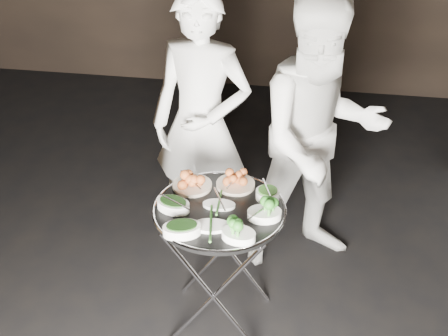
# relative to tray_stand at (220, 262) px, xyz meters

# --- Properties ---
(tray_stand) EXTENTS (0.53, 0.45, 0.79)m
(tray_stand) POSITION_rel_tray_stand_xyz_m (0.00, 0.00, 0.00)
(tray_stand) COLOR silver
(tray_stand) RESTS_ON floor
(serving_tray) EXTENTS (0.69, 0.69, 0.04)m
(serving_tray) POSITION_rel_tray_stand_xyz_m (0.00, 0.00, 0.35)
(serving_tray) COLOR black
(serving_tray) RESTS_ON tray_stand
(potato_plate_a) EXTENTS (0.21, 0.21, 0.08)m
(potato_plate_a) POSITION_rel_tray_stand_xyz_m (-0.17, 0.17, 0.39)
(potato_plate_a) COLOR beige
(potato_plate_a) RESTS_ON serving_tray
(potato_plate_b) EXTENTS (0.21, 0.21, 0.08)m
(potato_plate_b) POSITION_rel_tray_stand_xyz_m (0.05, 0.22, 0.39)
(potato_plate_b) COLOR beige
(potato_plate_b) RESTS_ON serving_tray
(greens_bowl) EXTENTS (0.12, 0.12, 0.07)m
(greens_bowl) POSITION_rel_tray_stand_xyz_m (0.23, 0.13, 0.39)
(greens_bowl) COLOR white
(greens_bowl) RESTS_ON serving_tray
(asparagus_plate_a) EXTENTS (0.17, 0.10, 0.03)m
(asparagus_plate_a) POSITION_rel_tray_stand_xyz_m (-0.01, 0.02, 0.37)
(asparagus_plate_a) COLOR white
(asparagus_plate_a) RESTS_ON serving_tray
(asparagus_plate_b) EXTENTS (0.20, 0.13, 0.04)m
(asparagus_plate_b) POSITION_rel_tray_stand_xyz_m (-0.02, -0.16, 0.38)
(asparagus_plate_b) COLOR white
(asparagus_plate_b) RESTS_ON serving_tray
(spinach_bowl_a) EXTENTS (0.20, 0.16, 0.07)m
(spinach_bowl_a) POSITION_rel_tray_stand_xyz_m (-0.23, -0.04, 0.39)
(spinach_bowl_a) COLOR white
(spinach_bowl_a) RESTS_ON serving_tray
(spinach_bowl_b) EXTENTS (0.21, 0.17, 0.08)m
(spinach_bowl_b) POSITION_rel_tray_stand_xyz_m (-0.14, -0.23, 0.39)
(spinach_bowl_b) COLOR white
(spinach_bowl_b) RESTS_ON serving_tray
(broccoli_bowl_a) EXTENTS (0.19, 0.15, 0.07)m
(broccoli_bowl_a) POSITION_rel_tray_stand_xyz_m (0.23, -0.04, 0.39)
(broccoli_bowl_a) COLOR white
(broccoli_bowl_a) RESTS_ON serving_tray
(broccoli_bowl_b) EXTENTS (0.19, 0.15, 0.07)m
(broccoli_bowl_b) POSITION_rel_tray_stand_xyz_m (0.13, -0.22, 0.39)
(broccoli_bowl_b) COLOR white
(broccoli_bowl_b) RESTS_ON serving_tray
(serving_utensils) EXTENTS (0.59, 0.45, 0.01)m
(serving_utensils) POSITION_rel_tray_stand_xyz_m (0.02, 0.07, 0.41)
(serving_utensils) COLOR silver
(serving_utensils) RESTS_ON serving_tray
(waiter_left) EXTENTS (0.69, 0.51, 1.71)m
(waiter_left) POSITION_rel_tray_stand_xyz_m (-0.23, 0.74, 0.42)
(waiter_left) COLOR silver
(waiter_left) RESTS_ON floor
(waiter_right) EXTENTS (1.03, 0.93, 1.74)m
(waiter_right) POSITION_rel_tray_stand_xyz_m (0.48, 0.69, 0.43)
(waiter_right) COLOR silver
(waiter_right) RESTS_ON floor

